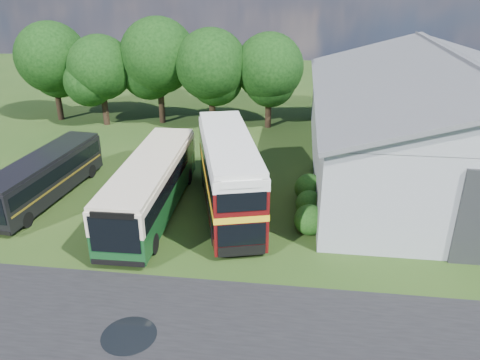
# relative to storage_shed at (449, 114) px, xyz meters

# --- Properties ---
(ground) EXTENTS (120.00, 120.00, 0.00)m
(ground) POSITION_rel_storage_shed_xyz_m (-15.00, -15.98, -4.17)
(ground) COLOR #1C3912
(ground) RESTS_ON ground
(asphalt_road) EXTENTS (60.00, 8.00, 0.02)m
(asphalt_road) POSITION_rel_storage_shed_xyz_m (-12.00, -18.98, -4.17)
(asphalt_road) COLOR black
(asphalt_road) RESTS_ON ground
(puddle) EXTENTS (2.20, 2.20, 0.01)m
(puddle) POSITION_rel_storage_shed_xyz_m (-16.50, -18.98, -4.17)
(puddle) COLOR black
(puddle) RESTS_ON ground
(storage_shed) EXTENTS (18.80, 24.80, 8.15)m
(storage_shed) POSITION_rel_storage_shed_xyz_m (0.00, 0.00, 0.00)
(storage_shed) COLOR gray
(storage_shed) RESTS_ON ground
(tree_left_a) EXTENTS (6.46, 6.46, 9.12)m
(tree_left_a) POSITION_rel_storage_shed_xyz_m (-33.00, 8.52, 1.71)
(tree_left_a) COLOR black
(tree_left_a) RESTS_ON ground
(tree_left_b) EXTENTS (5.78, 5.78, 8.16)m
(tree_left_b) POSITION_rel_storage_shed_xyz_m (-28.00, 7.52, 1.09)
(tree_left_b) COLOR black
(tree_left_b) RESTS_ON ground
(tree_mid) EXTENTS (6.80, 6.80, 9.60)m
(tree_mid) POSITION_rel_storage_shed_xyz_m (-23.00, 8.82, 2.02)
(tree_mid) COLOR black
(tree_mid) RESTS_ON ground
(tree_right_a) EXTENTS (6.26, 6.26, 8.83)m
(tree_right_a) POSITION_rel_storage_shed_xyz_m (-18.00, 7.82, 1.52)
(tree_right_a) COLOR black
(tree_right_a) RESTS_ON ground
(tree_right_b) EXTENTS (5.98, 5.98, 8.45)m
(tree_right_b) POSITION_rel_storage_shed_xyz_m (-13.00, 8.62, 1.27)
(tree_right_b) COLOR black
(tree_right_b) RESTS_ON ground
(shrub_front) EXTENTS (1.70, 1.70, 1.70)m
(shrub_front) POSITION_rel_storage_shed_xyz_m (-9.40, -9.98, -4.17)
(shrub_front) COLOR #194714
(shrub_front) RESTS_ON ground
(shrub_mid) EXTENTS (1.60, 1.60, 1.60)m
(shrub_mid) POSITION_rel_storage_shed_xyz_m (-9.40, -7.98, -4.17)
(shrub_mid) COLOR #194714
(shrub_mid) RESTS_ON ground
(shrub_back) EXTENTS (1.80, 1.80, 1.80)m
(shrub_back) POSITION_rel_storage_shed_xyz_m (-9.40, -5.98, -4.17)
(shrub_back) COLOR #194714
(shrub_back) RESTS_ON ground
(bus_green_single) EXTENTS (3.03, 12.13, 3.33)m
(bus_green_single) POSITION_rel_storage_shed_xyz_m (-18.56, -8.86, -2.39)
(bus_green_single) COLOR black
(bus_green_single) RESTS_ON ground
(bus_maroon_double) EXTENTS (5.47, 11.14, 4.64)m
(bus_maroon_double) POSITION_rel_storage_shed_xyz_m (-14.12, -8.06, -1.85)
(bus_maroon_double) COLOR black
(bus_maroon_double) RESTS_ON ground
(bus_dark_single) EXTENTS (3.32, 10.26, 2.78)m
(bus_dark_single) POSITION_rel_storage_shed_xyz_m (-25.74, -7.78, -2.69)
(bus_dark_single) COLOR black
(bus_dark_single) RESTS_ON ground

